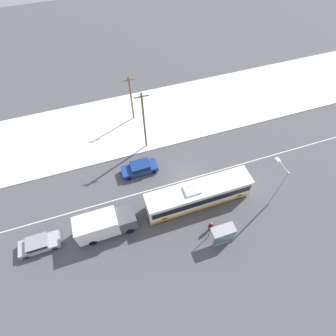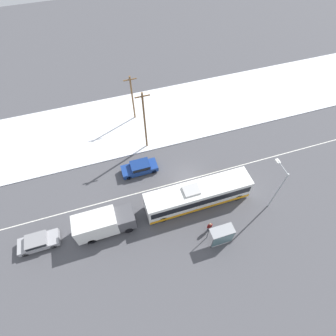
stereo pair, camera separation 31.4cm
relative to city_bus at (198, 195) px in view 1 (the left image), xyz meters
name	(u,v)px [view 1 (the left image)]	position (x,y,z in m)	size (l,w,h in m)	color
ground_plane	(188,179)	(0.16, 3.31, -1.58)	(120.00, 120.00, 0.00)	#4C4C51
snow_lot	(159,115)	(0.16, 15.67, -1.52)	(80.00, 12.58, 0.12)	white
lane_marking_center	(188,179)	(0.16, 3.31, -1.58)	(60.00, 0.12, 0.00)	silver
city_bus	(198,195)	(0.00, 0.00, 0.00)	(12.32, 2.57, 3.23)	white
box_truck	(104,224)	(-10.88, -0.21, 0.10)	(6.35, 2.30, 3.07)	silver
sedan_car	(140,168)	(-5.32, 6.43, -0.76)	(4.55, 1.80, 1.51)	navy
parked_car_near_truck	(39,244)	(-17.92, 0.28, -0.82)	(4.16, 1.80, 1.37)	#9E9EA3
pedestrian_at_stop	(211,226)	(-0.04, -3.71, -0.58)	(0.59, 0.26, 1.63)	#23232D
bus_shelter	(224,235)	(0.61, -5.32, 0.09)	(2.50, 1.20, 2.40)	gray
streetlamp	(278,182)	(7.85, -2.61, 2.59)	(0.36, 2.21, 6.55)	#9EA3A8
utility_pole_roadside	(144,121)	(-3.37, 10.31, 3.12)	(1.80, 0.24, 9.02)	brown
utility_pole_snowlot	(131,98)	(-3.63, 16.37, 2.21)	(1.80, 0.24, 7.22)	brown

